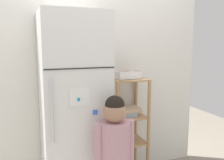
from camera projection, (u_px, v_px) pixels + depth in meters
name	position (u px, v px, depth m)	size (l,w,h in m)	color
kitchen_wall_back	(94.00, 76.00, 2.65)	(2.54, 0.03, 2.25)	silver
refrigerator	(74.00, 109.00, 2.28)	(0.58, 0.63, 1.75)	white
child_standing	(115.00, 146.00, 2.01)	(0.35, 0.26, 1.07)	#464444
pantry_shelf_unit	(127.00, 120.00, 2.64)	(0.38, 0.34, 1.12)	tan
fruit_bin	(128.00, 75.00, 2.54)	(0.26, 0.18, 0.08)	white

